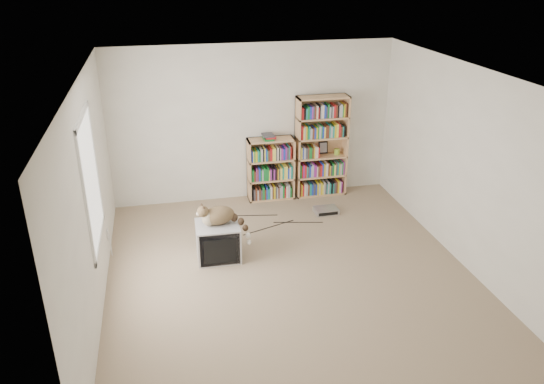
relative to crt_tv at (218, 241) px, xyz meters
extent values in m
cube|color=tan|center=(0.83, -0.63, -0.24)|extent=(4.50, 5.00, 0.01)
cube|color=white|center=(0.83, 1.87, 1.01)|extent=(4.50, 0.02, 2.50)
cube|color=white|center=(0.83, -3.13, 1.01)|extent=(4.50, 0.02, 2.50)
cube|color=white|center=(-1.42, -0.63, 1.01)|extent=(0.02, 5.00, 2.50)
cube|color=white|center=(3.08, -0.63, 1.01)|extent=(0.02, 5.00, 2.50)
cube|color=white|center=(0.83, -0.63, 2.26)|extent=(4.50, 5.00, 0.02)
cube|color=white|center=(-1.41, -0.43, 1.16)|extent=(0.02, 1.22, 1.52)
cube|color=#B0B1B3|center=(0.00, -0.01, 0.00)|extent=(0.57, 0.52, 0.49)
cube|color=black|center=(0.00, -0.24, 0.00)|extent=(0.51, 0.04, 0.45)
cube|color=black|center=(-0.01, -0.26, -0.01)|extent=(0.41, 0.02, 0.34)
cube|color=black|center=(0.00, 0.11, -0.01)|extent=(0.34, 0.28, 0.29)
ellipsoid|color=#3D2A19|center=(0.02, 0.03, 0.36)|extent=(0.48, 0.37, 0.24)
ellipsoid|color=#3D2A19|center=(0.13, 0.05, 0.35)|extent=(0.24, 0.25, 0.18)
ellipsoid|color=tan|center=(-0.11, -0.02, 0.35)|extent=(0.20, 0.20, 0.19)
ellipsoid|color=#3D2A19|center=(-0.18, -0.03, 0.46)|extent=(0.18, 0.17, 0.14)
sphere|color=beige|center=(-0.24, -0.04, 0.44)|extent=(0.07, 0.07, 0.06)
cone|color=black|center=(-0.17, -0.06, 0.53)|extent=(0.07, 0.08, 0.08)
cone|color=black|center=(-0.18, 0.02, 0.53)|extent=(0.07, 0.08, 0.08)
cube|color=tan|center=(1.52, 1.71, 0.59)|extent=(0.02, 0.30, 1.67)
cube|color=tan|center=(2.33, 1.71, 0.59)|extent=(0.02, 0.30, 1.67)
cube|color=tan|center=(1.93, 1.85, 0.59)|extent=(0.83, 0.03, 1.67)
cube|color=tan|center=(1.93, 1.71, 1.41)|extent=(0.83, 0.30, 0.02)
cube|color=tan|center=(1.93, 1.71, -0.23)|extent=(0.83, 0.30, 0.03)
cube|color=tan|center=(1.93, 1.71, 0.10)|extent=(0.83, 0.30, 0.03)
cube|color=tan|center=(1.93, 1.71, 0.43)|extent=(0.83, 0.30, 0.02)
cube|color=tan|center=(1.93, 1.71, 0.76)|extent=(0.83, 0.30, 0.03)
cube|color=tan|center=(1.93, 1.71, 1.08)|extent=(0.83, 0.30, 0.02)
cube|color=red|center=(1.93, 1.71, -0.12)|extent=(0.75, 0.24, 0.19)
cube|color=#1C37B9|center=(1.93, 1.71, 0.21)|extent=(0.75, 0.24, 0.19)
cube|color=#14732C|center=(1.93, 1.71, 0.54)|extent=(0.75, 0.24, 0.19)
cube|color=beige|center=(1.93, 1.71, 0.86)|extent=(0.75, 0.24, 0.19)
cube|color=black|center=(1.93, 1.71, 1.19)|extent=(0.75, 0.24, 0.19)
cube|color=tan|center=(0.72, 1.71, 0.27)|extent=(0.02, 0.30, 1.03)
cube|color=tan|center=(1.44, 1.71, 0.27)|extent=(0.02, 0.30, 1.03)
cube|color=tan|center=(1.08, 1.85, 0.27)|extent=(0.75, 0.03, 1.03)
cube|color=tan|center=(1.08, 1.71, 0.77)|extent=(0.75, 0.30, 0.02)
cube|color=tan|center=(1.08, 1.71, -0.23)|extent=(0.75, 0.30, 0.03)
cube|color=tan|center=(1.08, 1.71, 0.10)|extent=(0.75, 0.30, 0.03)
cube|color=tan|center=(1.08, 1.71, 0.44)|extent=(0.75, 0.30, 0.02)
cube|color=red|center=(1.08, 1.71, -0.12)|extent=(0.67, 0.24, 0.19)
cube|color=#1C37B9|center=(1.08, 1.71, 0.21)|extent=(0.67, 0.24, 0.19)
cube|color=#14732C|center=(1.08, 1.71, 0.55)|extent=(0.67, 0.24, 0.19)
cube|color=red|center=(1.05, 1.71, 0.83)|extent=(0.19, 0.25, 0.08)
cylinder|color=#88B032|center=(2.20, 1.71, 0.49)|extent=(0.09, 0.09, 0.10)
cube|color=black|center=(1.99, 1.81, 0.54)|extent=(0.15, 0.05, 0.20)
cube|color=#ACACB1|center=(1.81, 0.97, -0.20)|extent=(0.37, 0.27, 0.08)
cube|color=silver|center=(-1.41, 0.34, 0.08)|extent=(0.01, 0.08, 0.13)
camera|label=1|loc=(-0.61, -6.12, 3.40)|focal=35.00mm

